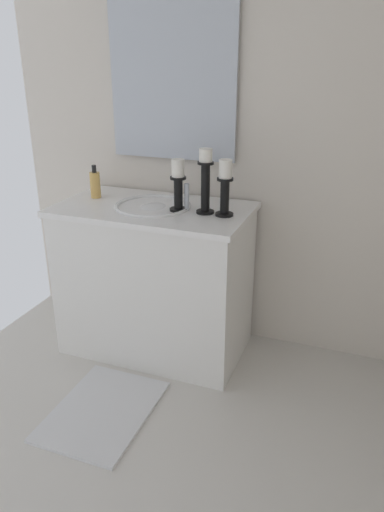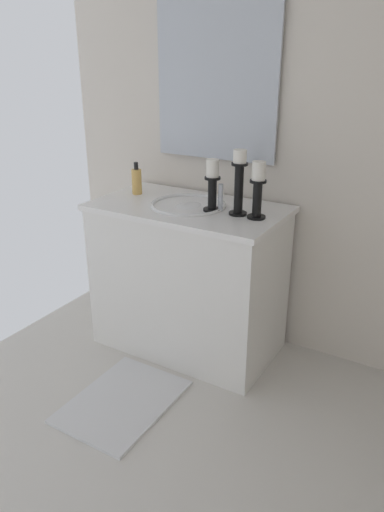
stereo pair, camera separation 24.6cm
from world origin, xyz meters
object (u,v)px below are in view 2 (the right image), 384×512
at_px(vanity_cabinet, 188,278).
at_px(sink_basin, 188,213).
at_px(candle_holder_mid, 212,184).
at_px(soap_bottle, 137,181).
at_px(candle_holder_tall, 258,189).
at_px(candle_holder_short, 239,181).
at_px(bath_mat, 123,401).
at_px(mirror, 216,75).

distance_m(vanity_cabinet, sink_basin, 0.38).
height_order(candle_holder_mid, soap_bottle, candle_holder_mid).
xyz_separation_m(candle_holder_tall, candle_holder_short, (-0.01, -0.10, 0.02)).
xyz_separation_m(sink_basin, candle_holder_short, (0.01, 0.29, 0.21)).
relative_size(candle_holder_mid, bath_mat, 0.44).
xyz_separation_m(sink_basin, bath_mat, (0.62, -0.00, -0.80)).
distance_m(mirror, candle_holder_short, 0.62).
relative_size(vanity_cabinet, soap_bottle, 5.69).
bearing_deg(candle_holder_tall, bath_mat, -32.61).
bearing_deg(vanity_cabinet, soap_bottle, -97.73).
relative_size(mirror, candle_holder_short, 2.71).
height_order(mirror, candle_holder_tall, mirror).
distance_m(mirror, candle_holder_mid, 0.60).
relative_size(candle_holder_tall, candle_holder_mid, 1.06).
relative_size(sink_basin, candle_holder_mid, 1.53).
xyz_separation_m(candle_holder_tall, candle_holder_mid, (0.01, -0.24, -0.01)).
relative_size(vanity_cabinet, candle_holder_tall, 3.71).
xyz_separation_m(candle_holder_short, bath_mat, (0.62, -0.29, -1.00)).
bearing_deg(vanity_cabinet, candle_holder_mid, 83.87).
relative_size(candle_holder_short, bath_mat, 0.53).
distance_m(candle_holder_tall, bath_mat, 1.22).
bearing_deg(candle_holder_short, bath_mat, -25.19).
distance_m(soap_bottle, bath_mat, 1.19).
bearing_deg(mirror, candle_holder_tall, 53.46).
height_order(vanity_cabinet, bath_mat, vanity_cabinet).
bearing_deg(candle_holder_tall, sink_basin, -91.61).
bearing_deg(candle_holder_mid, candle_holder_short, 94.22).
height_order(candle_holder_short, bath_mat, candle_holder_short).
bearing_deg(bath_mat, candle_holder_mid, 166.08).
height_order(mirror, candle_holder_mid, mirror).
bearing_deg(candle_holder_short, mirror, -134.48).
bearing_deg(vanity_cabinet, candle_holder_short, 88.85).
bearing_deg(vanity_cabinet, candle_holder_tall, 88.39).
relative_size(mirror, candle_holder_tall, 3.15).
distance_m(candle_holder_tall, soap_bottle, 0.77).
xyz_separation_m(candle_holder_mid, soap_bottle, (-0.07, -0.52, -0.06)).
relative_size(mirror, bath_mat, 1.45).
bearing_deg(soap_bottle, bath_mat, 28.75).
height_order(mirror, soap_bottle, mirror).
bearing_deg(sink_basin, candle_holder_short, 88.84).
bearing_deg(candle_holder_tall, mirror, -126.54).
xyz_separation_m(vanity_cabinet, bath_mat, (0.62, 0.00, -0.42)).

